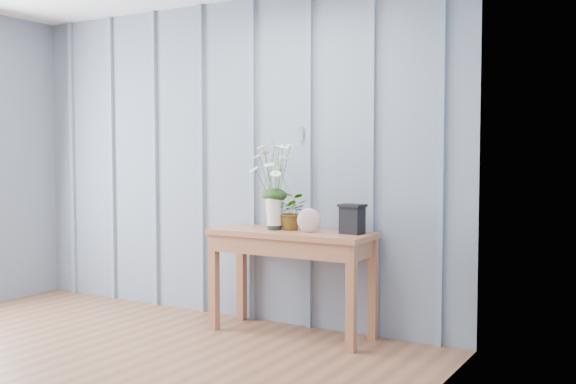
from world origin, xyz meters
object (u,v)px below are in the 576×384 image
Objects in this scene: sideboard at (292,247)px; daisy_vase at (275,173)px; felt_disc_vessel at (309,220)px; carved_box at (352,219)px.

sideboard is 1.85× the size of daisy_vase.
sideboard is 0.26m from felt_disc_vessel.
carved_box is (0.29, 0.09, 0.02)m from felt_disc_vessel.
carved_box is at bearing 6.33° from sideboard.
carved_box reaches higher than felt_disc_vessel.
carved_box is (0.45, 0.05, 0.22)m from sideboard.
sideboard is 7.01× the size of felt_disc_vessel.
felt_disc_vessel is at bearing -5.35° from daisy_vase.
felt_disc_vessel is (0.16, -0.04, 0.20)m from sideboard.
felt_disc_vessel is 0.30m from carved_box.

